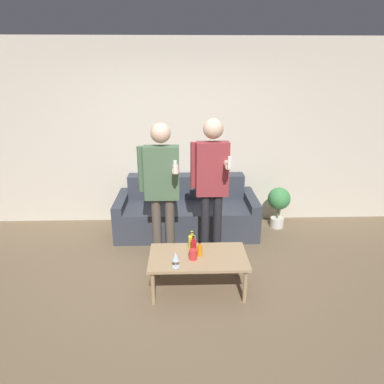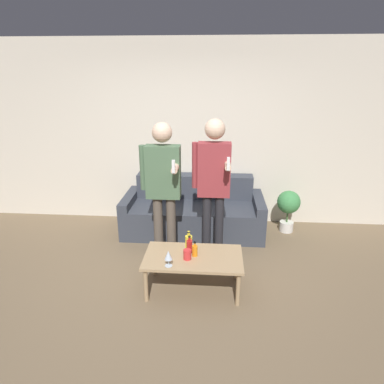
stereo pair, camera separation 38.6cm
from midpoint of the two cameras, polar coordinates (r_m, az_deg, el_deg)
The scene contains 12 objects.
ground_plane at distance 3.74m, azimuth -5.71°, elevation -17.65°, with size 16.00×16.00×0.00m, color #756047.
wall_back at distance 5.14m, azimuth -4.73°, elevation 9.44°, with size 8.00×0.06×2.70m.
couch at distance 5.03m, azimuth -3.11°, elevation -3.43°, with size 2.01×0.85×0.78m.
coffee_table at distance 3.70m, azimuth -2.01°, elevation -11.26°, with size 1.04×0.58×0.41m.
bottle_orange at distance 3.70m, azimuth -2.77°, elevation -9.05°, with size 0.06×0.06×0.19m.
bottle_green at distance 3.65m, azimuth -1.80°, elevation -9.72°, with size 0.06×0.06×0.16m.
bottle_dark at distance 3.78m, azimuth -2.98°, elevation -8.36°, with size 0.08×0.08×0.21m.
wine_glass_near at distance 3.44m, azimuth -5.98°, elevation -10.77°, with size 0.08×0.08×0.17m.
cup_on_table at distance 3.59m, azimuth -2.97°, elevation -10.45°, with size 0.08×0.08×0.11m.
person_standing_left at distance 4.00m, azimuth -7.86°, elevation 1.52°, with size 0.47×0.43×1.72m.
person_standing_right at distance 4.02m, azimuth 0.59°, elevation 2.35°, with size 0.45×0.44×1.76m.
potted_plant at distance 5.20m, azimuth 12.22°, elevation -1.67°, with size 0.33×0.33×0.63m.
Camera 1 is at (0.07, -2.97, 2.27)m, focal length 32.00 mm.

